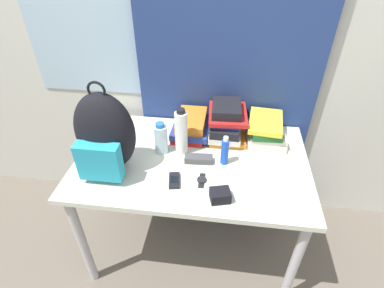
% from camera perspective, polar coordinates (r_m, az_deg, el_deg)
% --- Properties ---
extents(wall_back, '(6.00, 0.06, 2.50)m').
position_cam_1_polar(wall_back, '(1.83, 1.88, 19.08)').
color(wall_back, beige).
rests_on(wall_back, ground_plane).
extents(curtain_blue, '(1.07, 0.04, 2.50)m').
position_cam_1_polar(curtain_blue, '(1.77, 7.21, 18.17)').
color(curtain_blue, navy).
rests_on(curtain_blue, ground_plane).
extents(desk, '(1.26, 0.78, 0.76)m').
position_cam_1_polar(desk, '(1.71, 0.00, -5.09)').
color(desk, beige).
rests_on(desk, ground_plane).
extents(backpack, '(0.30, 0.25, 0.49)m').
position_cam_1_polar(backpack, '(1.53, -16.29, 1.62)').
color(backpack, black).
rests_on(backpack, desk).
extents(book_stack_left, '(0.23, 0.28, 0.12)m').
position_cam_1_polar(book_stack_left, '(1.81, -0.16, 3.52)').
color(book_stack_left, red).
rests_on(book_stack_left, desk).
extents(book_stack_center, '(0.24, 0.29, 0.22)m').
position_cam_1_polar(book_stack_center, '(1.77, 6.56, 4.15)').
color(book_stack_center, orange).
rests_on(book_stack_center, desk).
extents(book_stack_right, '(0.23, 0.28, 0.13)m').
position_cam_1_polar(book_stack_right, '(1.81, 13.86, 2.61)').
color(book_stack_right, silver).
rests_on(book_stack_right, desk).
extents(water_bottle, '(0.07, 0.07, 0.19)m').
position_cam_1_polar(water_bottle, '(1.65, -5.94, 1.04)').
color(water_bottle, silver).
rests_on(water_bottle, desk).
extents(sports_bottle, '(0.07, 0.07, 0.28)m').
position_cam_1_polar(sports_bottle, '(1.62, -2.07, 2.21)').
color(sports_bottle, white).
rests_on(sports_bottle, desk).
extents(sunscreen_bottle, '(0.04, 0.04, 0.17)m').
position_cam_1_polar(sunscreen_bottle, '(1.58, 6.28, -1.37)').
color(sunscreen_bottle, blue).
rests_on(sunscreen_bottle, desk).
extents(cell_phone, '(0.07, 0.12, 0.02)m').
position_cam_1_polar(cell_phone, '(1.51, -3.38, -6.93)').
color(cell_phone, black).
rests_on(cell_phone, desk).
extents(sunglasses_case, '(0.15, 0.06, 0.04)m').
position_cam_1_polar(sunglasses_case, '(1.62, 1.26, -2.88)').
color(sunglasses_case, '#47474C').
rests_on(sunglasses_case, desk).
extents(camera_pouch, '(0.11, 0.10, 0.06)m').
position_cam_1_polar(camera_pouch, '(1.42, 5.38, -9.72)').
color(camera_pouch, black).
rests_on(camera_pouch, desk).
extents(wristwatch, '(0.05, 0.10, 0.01)m').
position_cam_1_polar(wristwatch, '(1.52, 1.87, -6.89)').
color(wristwatch, black).
rests_on(wristwatch, desk).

